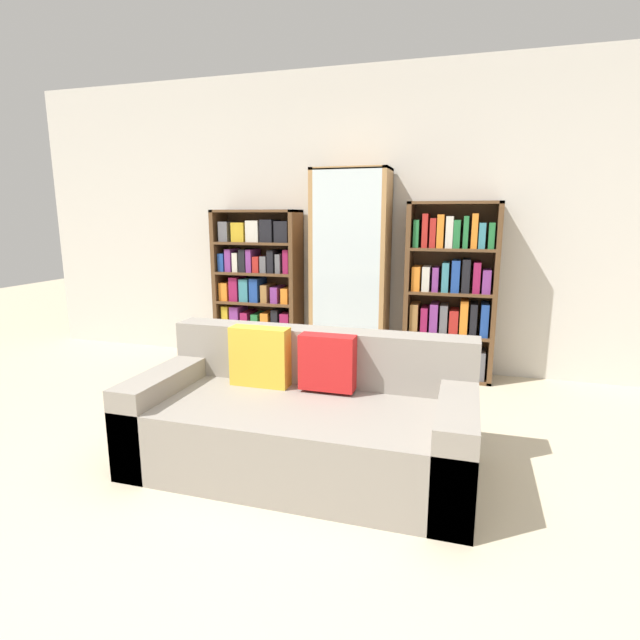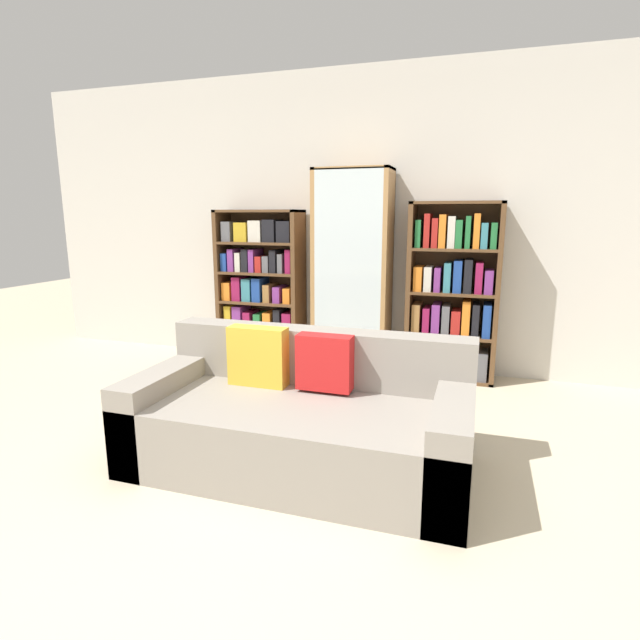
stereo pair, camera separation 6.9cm
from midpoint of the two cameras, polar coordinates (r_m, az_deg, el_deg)
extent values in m
plane|color=beige|center=(2.48, -8.23, -22.94)|extent=(16.00, 16.00, 0.00)
cube|color=beige|center=(4.68, 5.84, 11.05)|extent=(7.13, 0.06, 2.70)
cube|color=gray|center=(2.89, -2.79, -12.96)|extent=(1.88, 0.90, 0.40)
cube|color=gray|center=(3.08, -0.67, -4.11)|extent=(1.88, 0.20, 0.34)
cube|color=gray|center=(3.23, -17.20, -9.64)|extent=(0.20, 0.90, 0.52)
cube|color=gray|center=(2.73, 14.57, -13.57)|extent=(0.20, 0.90, 0.52)
cube|color=gold|center=(3.04, -7.51, -4.16)|extent=(0.36, 0.12, 0.36)
cube|color=red|center=(2.90, 0.16, -4.86)|extent=(0.32, 0.12, 0.32)
cube|color=brown|center=(5.03, -11.59, 3.86)|extent=(0.04, 0.32, 1.46)
cube|color=brown|center=(4.71, -3.12, 3.56)|extent=(0.04, 0.32, 1.46)
cube|color=brown|center=(4.81, -7.73, 12.24)|extent=(0.83, 0.32, 0.02)
cube|color=brown|center=(5.01, -7.27, -4.44)|extent=(0.83, 0.32, 0.02)
cube|color=brown|center=(5.00, -6.77, 3.97)|extent=(0.83, 0.01, 1.46)
cube|color=brown|center=(4.94, -7.36, -1.16)|extent=(0.75, 0.32, 0.02)
cube|color=brown|center=(4.88, -7.45, 2.08)|extent=(0.75, 0.32, 0.02)
cube|color=brown|center=(4.84, -7.54, 5.38)|extent=(0.75, 0.32, 0.02)
cube|color=brown|center=(4.82, -7.63, 8.73)|extent=(0.75, 0.32, 0.02)
cube|color=orange|center=(5.10, -10.37, -3.07)|extent=(0.12, 0.24, 0.18)
cube|color=teal|center=(5.04, -8.86, -3.39)|extent=(0.09, 0.24, 0.15)
cube|color=orange|center=(4.97, -7.38, -3.15)|extent=(0.12, 0.24, 0.21)
cube|color=gold|center=(4.92, -5.82, -3.54)|extent=(0.12, 0.24, 0.17)
cube|color=orange|center=(4.86, -4.19, -3.48)|extent=(0.10, 0.24, 0.21)
cube|color=gold|center=(5.04, -10.65, 0.45)|extent=(0.07, 0.24, 0.23)
cube|color=#7A3384|center=(4.99, -9.64, 0.38)|extent=(0.09, 0.24, 0.23)
cube|color=#8E1947|center=(4.95, -8.55, 0.02)|extent=(0.07, 0.24, 0.18)
cube|color=#237038|center=(4.91, -7.40, -0.11)|extent=(0.07, 0.24, 0.16)
cube|color=orange|center=(4.87, -6.30, -0.08)|extent=(0.08, 0.24, 0.18)
cube|color=black|center=(4.82, -5.17, 0.06)|extent=(0.06, 0.24, 0.22)
cube|color=#8E1947|center=(4.79, -4.07, -0.19)|extent=(0.09, 0.24, 0.19)
cube|color=orange|center=(4.99, -10.83, 3.33)|extent=(0.09, 0.24, 0.17)
cube|color=#8E1947|center=(4.94, -9.73, 3.61)|extent=(0.09, 0.24, 0.23)
cube|color=teal|center=(4.90, -8.61, 3.49)|extent=(0.09, 0.24, 0.22)
cube|color=#1E4293|center=(4.85, -7.50, 3.50)|extent=(0.08, 0.24, 0.22)
cube|color=olive|center=(4.82, -6.36, 3.13)|extent=(0.06, 0.24, 0.17)
cube|color=#7A3384|center=(4.78, -5.23, 2.98)|extent=(0.07, 0.24, 0.15)
cube|color=orange|center=(4.74, -4.07, 2.88)|extent=(0.07, 0.24, 0.14)
cube|color=#1E4293|center=(4.97, -11.08, 6.55)|extent=(0.06, 0.24, 0.17)
cube|color=#7A3384|center=(4.93, -10.33, 6.79)|extent=(0.06, 0.24, 0.21)
cube|color=beige|center=(4.90, -9.55, 6.59)|extent=(0.05, 0.24, 0.18)
cube|color=black|center=(4.87, -8.77, 6.78)|extent=(0.06, 0.24, 0.21)
cube|color=#7A3384|center=(4.84, -8.04, 6.76)|extent=(0.05, 0.24, 0.21)
cube|color=#AD231E|center=(4.81, -7.26, 6.39)|extent=(0.06, 0.24, 0.15)
cube|color=#5B5B60|center=(4.78, -6.45, 6.40)|extent=(0.06, 0.24, 0.15)
cube|color=black|center=(4.75, -5.64, 6.73)|extent=(0.06, 0.24, 0.21)
cube|color=#5B5B60|center=(4.73, -4.81, 6.51)|extent=(0.05, 0.24, 0.18)
cube|color=#8E1947|center=(4.70, -3.92, 6.73)|extent=(0.05, 0.24, 0.22)
cube|color=#5B5B60|center=(4.93, -10.85, 9.91)|extent=(0.09, 0.24, 0.19)
cube|color=gold|center=(4.87, -9.27, 9.90)|extent=(0.13, 0.24, 0.18)
cube|color=beige|center=(4.80, -7.68, 10.03)|extent=(0.12, 0.24, 0.20)
cube|color=black|center=(4.75, -6.12, 10.11)|extent=(0.12, 0.24, 0.21)
cube|color=black|center=(4.69, -4.47, 10.04)|extent=(0.13, 0.24, 0.19)
cube|color=#AD7F4C|center=(4.61, -0.84, 5.59)|extent=(0.04, 0.36, 1.82)
cube|color=#AD7F4C|center=(4.46, 7.04, 5.29)|extent=(0.04, 0.36, 1.82)
cube|color=#AD7F4C|center=(4.51, 3.17, 16.83)|extent=(0.68, 0.36, 0.02)
cube|color=#AD7F4C|center=(4.71, 2.92, -5.44)|extent=(0.68, 0.36, 0.02)
cube|color=#AD7F4C|center=(4.69, 3.54, 5.68)|extent=(0.68, 0.01, 1.82)
cube|color=silver|center=(4.35, 2.48, 5.21)|extent=(0.60, 0.01, 1.79)
cube|color=#AD7F4C|center=(4.61, 2.96, -1.11)|extent=(0.60, 0.32, 0.02)
cube|color=#AD7F4C|center=(4.55, 3.01, 3.24)|extent=(0.60, 0.32, 0.02)
cube|color=#AD7F4C|center=(4.51, 3.06, 7.68)|extent=(0.60, 0.32, 0.02)
cube|color=#AD7F4C|center=(4.49, 3.11, 12.18)|extent=(0.60, 0.32, 0.02)
cylinder|color=silver|center=(4.75, 0.48, -4.66)|extent=(0.01, 0.01, 0.07)
cone|color=silver|center=(4.73, 0.48, -3.73)|extent=(0.09, 0.09, 0.09)
cylinder|color=silver|center=(4.71, 2.09, -4.83)|extent=(0.01, 0.01, 0.07)
cone|color=silver|center=(4.69, 2.09, -3.89)|extent=(0.09, 0.09, 0.09)
cylinder|color=silver|center=(4.67, 3.72, -4.99)|extent=(0.01, 0.01, 0.07)
cone|color=silver|center=(4.65, 3.74, -4.05)|extent=(0.09, 0.09, 0.09)
cylinder|color=silver|center=(4.64, 5.40, -5.13)|extent=(0.01, 0.01, 0.07)
cone|color=silver|center=(4.62, 5.42, -4.18)|extent=(0.09, 0.09, 0.09)
cylinder|color=silver|center=(4.65, 0.28, -0.37)|extent=(0.01, 0.01, 0.07)
cone|color=silver|center=(4.64, 0.28, 0.60)|extent=(0.08, 0.08, 0.09)
cylinder|color=silver|center=(4.63, 1.62, -0.44)|extent=(0.01, 0.01, 0.07)
cone|color=silver|center=(4.61, 1.62, 0.53)|extent=(0.08, 0.08, 0.09)
cylinder|color=silver|center=(4.61, 3.00, -0.49)|extent=(0.01, 0.01, 0.07)
cone|color=silver|center=(4.60, 3.01, 0.49)|extent=(0.08, 0.08, 0.09)
cylinder|color=silver|center=(4.59, 4.36, -0.58)|extent=(0.01, 0.01, 0.07)
cone|color=silver|center=(4.57, 4.37, 0.40)|extent=(0.08, 0.08, 0.09)
cylinder|color=silver|center=(4.57, 5.74, -0.65)|extent=(0.01, 0.01, 0.07)
cone|color=silver|center=(4.56, 5.76, 0.34)|extent=(0.08, 0.08, 0.09)
cylinder|color=silver|center=(4.58, 0.25, 3.96)|extent=(0.01, 0.01, 0.08)
cone|color=silver|center=(4.57, 0.25, 5.01)|extent=(0.08, 0.08, 0.09)
cylinder|color=silver|center=(4.55, 1.59, 3.89)|extent=(0.01, 0.01, 0.08)
cone|color=silver|center=(4.54, 1.60, 4.95)|extent=(0.08, 0.08, 0.09)
cylinder|color=silver|center=(4.52, 2.97, 3.83)|extent=(0.01, 0.01, 0.08)
cone|color=silver|center=(4.51, 2.98, 4.90)|extent=(0.08, 0.08, 0.09)
cylinder|color=silver|center=(4.51, 4.38, 3.79)|extent=(0.01, 0.01, 0.08)
cone|color=silver|center=(4.50, 4.39, 4.86)|extent=(0.08, 0.08, 0.09)
cylinder|color=silver|center=(4.48, 5.76, 3.71)|extent=(0.01, 0.01, 0.08)
cone|color=silver|center=(4.47, 5.78, 4.79)|extent=(0.08, 0.08, 0.09)
cylinder|color=silver|center=(4.54, 0.42, 8.31)|extent=(0.01, 0.01, 0.07)
cone|color=silver|center=(4.54, 0.42, 9.26)|extent=(0.09, 0.09, 0.08)
cylinder|color=silver|center=(4.53, 2.23, 8.30)|extent=(0.01, 0.01, 0.07)
cone|color=silver|center=(4.53, 2.24, 9.24)|extent=(0.09, 0.09, 0.08)
cylinder|color=silver|center=(4.48, 3.91, 8.23)|extent=(0.01, 0.01, 0.07)
cone|color=silver|center=(4.47, 3.92, 9.19)|extent=(0.09, 0.09, 0.08)
cylinder|color=silver|center=(4.45, 5.69, 8.18)|extent=(0.01, 0.01, 0.07)
cone|color=silver|center=(4.45, 5.71, 9.15)|extent=(0.09, 0.09, 0.08)
cylinder|color=silver|center=(4.55, 0.18, 12.83)|extent=(0.01, 0.01, 0.08)
cone|color=silver|center=(4.55, 0.18, 13.90)|extent=(0.07, 0.07, 0.09)
cylinder|color=silver|center=(4.52, 1.31, 12.83)|extent=(0.01, 0.01, 0.08)
cone|color=silver|center=(4.52, 1.32, 13.91)|extent=(0.07, 0.07, 0.09)
cylinder|color=silver|center=(4.52, 2.59, 12.82)|extent=(0.01, 0.01, 0.08)
cone|color=silver|center=(4.53, 2.60, 13.89)|extent=(0.07, 0.07, 0.09)
cylinder|color=silver|center=(4.47, 3.66, 12.82)|extent=(0.01, 0.01, 0.08)
cone|color=silver|center=(4.47, 3.68, 13.91)|extent=(0.07, 0.07, 0.09)
cylinder|color=silver|center=(4.45, 4.87, 12.81)|extent=(0.01, 0.01, 0.08)
cone|color=silver|center=(4.45, 4.88, 13.90)|extent=(0.07, 0.07, 0.09)
cylinder|color=silver|center=(4.46, 6.15, 12.78)|extent=(0.01, 0.01, 0.08)
cone|color=silver|center=(4.47, 6.18, 13.87)|extent=(0.07, 0.07, 0.09)
cube|color=brown|center=(4.47, 9.61, 3.35)|extent=(0.04, 0.32, 1.53)
cube|color=brown|center=(4.44, 18.90, 2.82)|extent=(0.04, 0.32, 1.53)
cube|color=brown|center=(4.39, 14.75, 12.83)|extent=(0.76, 0.32, 0.02)
cube|color=brown|center=(4.61, 13.77, -6.17)|extent=(0.76, 0.32, 0.02)
cube|color=brown|center=(4.59, 14.34, 3.38)|extent=(0.76, 0.01, 1.53)
cube|color=brown|center=(4.51, 14.00, -1.55)|extent=(0.68, 0.32, 0.02)
cube|color=brown|center=(4.44, 14.24, 3.10)|extent=(0.68, 0.32, 0.02)
cube|color=brown|center=(4.40, 14.49, 7.86)|extent=(0.68, 0.32, 0.02)
cube|color=orange|center=(4.57, 10.35, -4.06)|extent=(0.07, 0.24, 0.30)
cube|color=orange|center=(4.57, 11.71, -4.63)|extent=(0.08, 0.24, 0.22)
cube|color=#AD231E|center=(4.56, 13.19, -4.39)|extent=(0.07, 0.24, 0.27)
cube|color=#237038|center=(4.55, 14.59, -4.38)|extent=(0.10, 0.24, 0.29)
cube|color=beige|center=(4.56, 15.88, -4.98)|extent=(0.07, 0.24, 0.20)
cube|color=#5B5B60|center=(4.56, 17.33, -4.82)|extent=(0.09, 0.24, 0.24)
cube|color=olive|center=(4.49, 10.37, 0.36)|extent=(0.07, 0.24, 0.25)
cube|color=#8E1947|center=(4.48, 11.47, 0.11)|extent=(0.06, 0.24, 0.22)
cube|color=#7A3384|center=(4.47, 12.50, 0.29)|extent=(0.07, 0.24, 0.26)
cube|color=#5B5B60|center=(4.47, 13.57, 0.18)|extent=(0.06, 0.24, 0.25)
cube|color=#AD231E|center=(4.47, 14.63, -0.15)|extent=(0.07, 0.24, 0.21)
cube|color=orange|center=(4.46, 15.70, 0.36)|extent=(0.06, 0.24, 0.30)
cube|color=black|center=(4.46, 16.70, 0.15)|extent=(0.06, 0.24, 0.28)
cube|color=#1E4293|center=(4.46, 17.85, 0.10)|extent=(0.06, 0.24, 0.28)
cube|color=orange|center=(4.43, 10.58, 4.77)|extent=(0.07, 0.24, 0.21)
cube|color=beige|center=(4.43, 11.66, 4.71)|extent=(0.06, 0.24, 0.21)
cube|color=#7A3384|center=(4.42, 12.68, 4.63)|extent=(0.05, 0.24, 0.20)
cube|color=teal|center=(4.41, 13.74, 4.85)|extent=(0.06, 0.24, 0.25)
cube|color=#1E4293|center=(4.41, 14.83, 4.93)|extent=(0.07, 0.24, 0.27)
cube|color=black|center=(4.41, 15.92, 4.94)|extent=(0.06, 0.24, 0.28)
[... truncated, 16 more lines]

